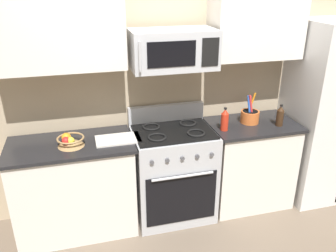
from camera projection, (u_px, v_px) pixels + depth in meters
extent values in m
cube|color=tan|center=(164.00, 81.00, 3.42)|extent=(8.00, 0.10, 2.60)
cube|color=silver|center=(75.00, 189.00, 3.22)|extent=(1.06, 0.54, 0.88)
cube|color=black|center=(70.00, 145.00, 3.04)|extent=(1.10, 0.58, 0.03)
cube|color=#B2B5BA|center=(173.00, 174.00, 3.43)|extent=(0.76, 0.58, 0.91)
cube|color=black|center=(182.00, 199.00, 3.21)|extent=(0.67, 0.01, 0.51)
cylinder|color=#B2B5BA|center=(183.00, 176.00, 3.08)|extent=(0.57, 0.02, 0.02)
cube|color=black|center=(173.00, 131.00, 3.25)|extent=(0.73, 0.52, 0.02)
cube|color=#B2B5BA|center=(166.00, 113.00, 3.45)|extent=(0.76, 0.06, 0.18)
torus|color=black|center=(157.00, 137.00, 3.09)|extent=(0.17, 0.17, 0.02)
torus|color=black|center=(196.00, 133.00, 3.18)|extent=(0.17, 0.17, 0.02)
torus|color=black|center=(151.00, 127.00, 3.31)|extent=(0.17, 0.17, 0.02)
torus|color=black|center=(188.00, 123.00, 3.39)|extent=(0.17, 0.17, 0.02)
cylinder|color=#4C4C51|center=(152.00, 162.00, 2.96)|extent=(0.04, 0.02, 0.04)
cylinder|color=#4C4C51|center=(167.00, 160.00, 3.00)|extent=(0.04, 0.02, 0.04)
cylinder|color=#4C4C51|center=(183.00, 158.00, 3.03)|extent=(0.04, 0.02, 0.04)
cylinder|color=#4C4C51|center=(197.00, 156.00, 3.06)|extent=(0.04, 0.02, 0.04)
cylinder|color=#4C4C51|center=(212.00, 155.00, 3.09)|extent=(0.04, 0.02, 0.04)
cube|color=silver|center=(249.00, 165.00, 3.63)|extent=(0.83, 0.54, 0.88)
cube|color=black|center=(253.00, 125.00, 3.45)|extent=(0.87, 0.58, 0.03)
cube|color=silver|center=(330.00, 113.00, 3.63)|extent=(0.84, 0.65, 1.88)
cube|color=#B2B5BA|center=(173.00, 49.00, 2.97)|extent=(0.73, 0.40, 0.33)
cube|color=black|center=(172.00, 54.00, 2.78)|extent=(0.40, 0.01, 0.21)
cube|color=black|center=(210.00, 52.00, 2.86)|extent=(0.15, 0.01, 0.23)
cylinder|color=#B2B5BA|center=(140.00, 57.00, 2.69)|extent=(0.02, 0.02, 0.23)
cube|color=silver|center=(55.00, 25.00, 2.76)|extent=(1.09, 0.34, 0.72)
cube|color=silver|center=(257.00, 19.00, 3.18)|extent=(0.86, 0.34, 0.72)
cylinder|color=#D1662D|center=(250.00, 117.00, 3.45)|extent=(0.18, 0.18, 0.12)
cylinder|color=black|center=(250.00, 116.00, 3.44)|extent=(0.15, 0.15, 0.10)
cylinder|color=orange|center=(251.00, 106.00, 3.41)|extent=(0.08, 0.04, 0.28)
cylinder|color=red|center=(251.00, 108.00, 3.40)|extent=(0.03, 0.02, 0.26)
cylinder|color=blue|center=(249.00, 109.00, 3.39)|extent=(0.05, 0.06, 0.26)
cylinder|color=red|center=(251.00, 108.00, 3.39)|extent=(0.07, 0.03, 0.27)
cone|color=#9E7A4C|center=(71.00, 142.00, 2.97)|extent=(0.22, 0.22, 0.07)
torus|color=#9E7A4C|center=(70.00, 138.00, 2.96)|extent=(0.23, 0.23, 0.02)
sphere|color=red|center=(66.00, 141.00, 2.93)|extent=(0.07, 0.07, 0.07)
sphere|color=orange|center=(66.00, 137.00, 2.99)|extent=(0.08, 0.08, 0.08)
sphere|color=yellow|center=(71.00, 141.00, 2.93)|extent=(0.07, 0.07, 0.07)
cube|color=silver|center=(118.00, 139.00, 3.09)|extent=(0.39, 0.23, 0.02)
cylinder|color=red|center=(225.00, 122.00, 3.27)|extent=(0.07, 0.07, 0.16)
cone|color=red|center=(225.00, 112.00, 3.22)|extent=(0.06, 0.06, 0.05)
cylinder|color=black|center=(225.00, 108.00, 3.21)|extent=(0.03, 0.03, 0.01)
cylinder|color=#382314|center=(280.00, 118.00, 3.37)|extent=(0.07, 0.07, 0.16)
cone|color=#382314|center=(281.00, 108.00, 3.33)|extent=(0.06, 0.06, 0.04)
cylinder|color=black|center=(282.00, 105.00, 3.32)|extent=(0.03, 0.03, 0.01)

